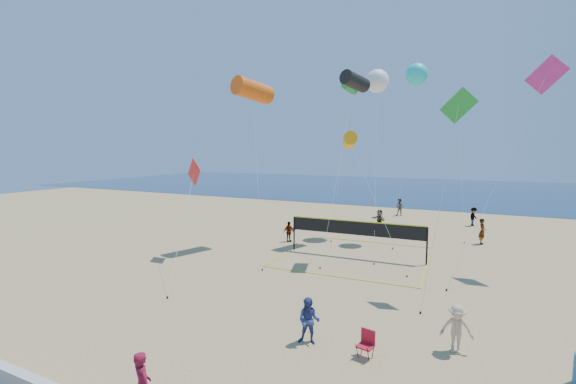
% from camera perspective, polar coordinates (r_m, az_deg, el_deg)
% --- Properties ---
extents(ground, '(120.00, 120.00, 0.00)m').
position_cam_1_polar(ground, '(12.73, -8.03, -26.19)').
color(ground, tan).
rests_on(ground, ground).
extents(ocean, '(140.00, 50.00, 0.03)m').
position_cam_1_polar(ocean, '(71.46, 20.86, 0.39)').
color(ocean, navy).
rests_on(ocean, ground).
extents(bystander_a, '(0.90, 0.75, 1.65)m').
position_cam_1_polar(bystander_a, '(14.30, 3.11, -18.52)').
color(bystander_a, navy).
rests_on(bystander_a, ground).
extents(bystander_b, '(1.16, 0.78, 1.66)m').
position_cam_1_polar(bystander_b, '(14.88, 23.72, -18.03)').
color(bystander_b, tan).
rests_on(bystander_b, ground).
extents(far_person_0, '(0.74, 0.96, 1.52)m').
position_cam_1_polar(far_person_0, '(28.76, 0.10, -5.90)').
color(far_person_0, gray).
rests_on(far_person_0, ground).
extents(far_person_1, '(1.61, 1.36, 1.74)m').
position_cam_1_polar(far_person_1, '(33.92, 13.38, -4.01)').
color(far_person_1, gray).
rests_on(far_person_1, ground).
extents(far_person_2, '(0.46, 0.69, 1.88)m').
position_cam_1_polar(far_person_2, '(31.34, 26.83, -5.24)').
color(far_person_2, gray).
rests_on(far_person_2, ground).
extents(far_person_3, '(0.96, 0.80, 1.79)m').
position_cam_1_polar(far_person_3, '(41.54, 16.23, -2.19)').
color(far_person_3, gray).
rests_on(far_person_3, ground).
extents(far_person_4, '(0.99, 1.24, 1.67)m').
position_cam_1_polar(far_person_4, '(38.47, 25.79, -3.32)').
color(far_person_4, gray).
rests_on(far_person_4, ground).
extents(camp_chair, '(0.57, 0.68, 1.02)m').
position_cam_1_polar(camp_chair, '(13.84, 11.56, -20.97)').
color(camp_chair, '#AC1322').
rests_on(camp_chair, ground).
extents(volleyball_net, '(9.01, 8.87, 2.35)m').
position_cam_1_polar(volleyball_net, '(24.98, 10.03, -5.89)').
color(volleyball_net, black).
rests_on(volleyball_net, ground).
extents(kite_0, '(4.44, 6.41, 11.71)m').
position_cam_1_polar(kite_0, '(27.34, -5.22, 14.75)').
color(kite_0, '#ED5910').
rests_on(kite_0, ground).
extents(kite_1, '(1.78, 8.64, 12.39)m').
position_cam_1_polar(kite_1, '(29.00, 9.91, 15.84)').
color(kite_1, black).
rests_on(kite_1, ground).
extents(kite_2, '(4.46, 2.43, 7.90)m').
position_cam_1_polar(kite_2, '(23.18, 9.15, 7.54)').
color(kite_2, '#F8A50E').
rests_on(kite_2, ground).
extents(kite_3, '(4.28, 6.67, 6.36)m').
position_cam_1_polar(kite_3, '(24.62, -13.86, 2.33)').
color(kite_3, red).
rests_on(kite_3, ground).
extents(kite_4, '(1.83, 3.15, 9.62)m').
position_cam_1_polar(kite_4, '(19.16, 23.72, 10.27)').
color(kite_4, green).
rests_on(kite_4, ground).
extents(kite_5, '(5.20, 5.73, 11.82)m').
position_cam_1_polar(kite_5, '(25.16, 33.55, 13.29)').
color(kite_5, '#D62D85').
rests_on(kite_5, ground).
extents(kite_6, '(2.96, 9.09, 13.00)m').
position_cam_1_polar(kite_6, '(31.69, 13.09, 15.71)').
color(kite_6, white).
rests_on(kite_6, ground).
extents(kite_7, '(1.99, 4.55, 13.09)m').
position_cam_1_polar(kite_7, '(30.75, 18.53, 16.21)').
color(kite_7, '#1FD9DF').
rests_on(kite_7, ground).
extents(kite_8, '(1.50, 8.20, 12.89)m').
position_cam_1_polar(kite_8, '(35.71, 9.16, 15.05)').
color(kite_8, green).
rests_on(kite_8, ground).
extents(kite_9, '(1.85, 5.60, 11.09)m').
position_cam_1_polar(kite_9, '(35.54, 23.96, 10.32)').
color(kite_9, '#F8A50E').
rests_on(kite_9, ground).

